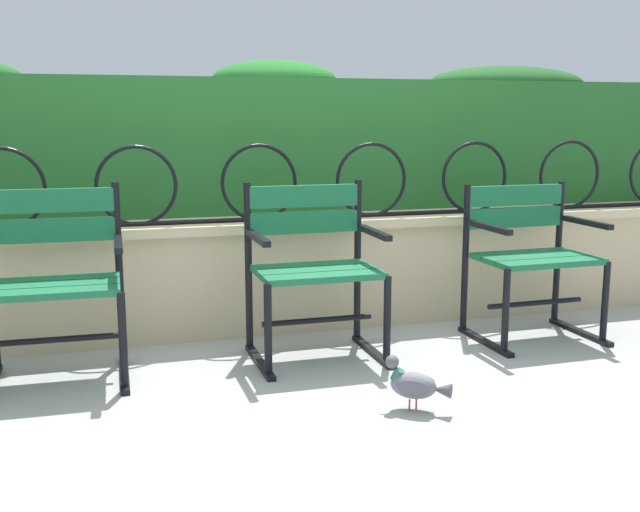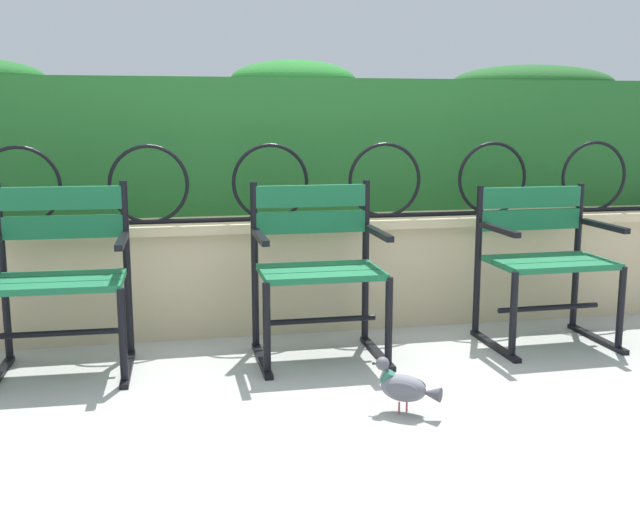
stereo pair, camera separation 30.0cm
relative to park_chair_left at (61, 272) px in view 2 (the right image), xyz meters
name	(u,v)px [view 2 (the right image)]	position (x,y,z in m)	size (l,w,h in m)	color
ground_plane	(326,380)	(1.18, -0.40, -0.47)	(60.00, 60.00, 0.00)	#9E9E99
stone_wall	(291,272)	(1.18, 0.54, -0.15)	(6.85, 0.41, 0.62)	#C6B289
iron_arch_fence	(273,186)	(1.07, 0.47, 0.34)	(6.32, 0.02, 0.42)	black
hedge_row	(275,138)	(1.17, 1.04, 0.58)	(6.71, 0.65, 0.90)	#236028
park_chair_left	(61,272)	(0.00, 0.00, 0.00)	(0.63, 0.54, 0.88)	#19663D
park_chair_centre	(317,264)	(1.21, -0.02, 0.00)	(0.62, 0.52, 0.86)	#19663D
park_chair_right	(544,256)	(2.42, -0.02, -0.01)	(0.64, 0.53, 0.82)	#19663D
pigeon_far_side	(404,387)	(1.40, -0.85, -0.36)	(0.25, 0.21, 0.22)	slate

